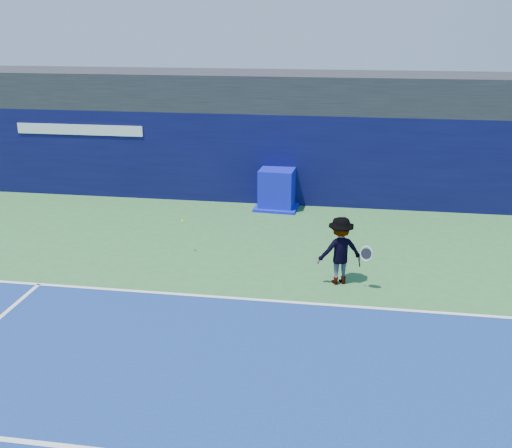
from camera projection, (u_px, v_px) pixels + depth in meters
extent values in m
plane|color=#316D34|center=(220.00, 378.00, 9.90)|extent=(80.00, 80.00, 0.00)
cube|color=white|center=(248.00, 299.00, 12.69)|extent=(24.00, 0.10, 0.01)
cube|color=black|center=(289.00, 91.00, 19.39)|extent=(36.00, 3.00, 1.20)
cube|color=#0A0B38|center=(285.00, 158.00, 19.17)|extent=(36.00, 1.00, 3.00)
cube|color=white|center=(79.00, 130.00, 19.41)|extent=(4.50, 0.04, 0.35)
cube|color=#0D10BB|center=(277.00, 188.00, 18.72)|extent=(1.17, 1.17, 1.32)
cube|color=#0D16C0|center=(277.00, 206.00, 18.93)|extent=(1.47, 1.47, 0.09)
imported|color=white|center=(340.00, 251.00, 13.25)|extent=(1.20, 0.93, 1.63)
cylinder|color=black|center=(359.00, 263.00, 13.00)|extent=(0.08, 0.14, 0.26)
torus|color=white|center=(366.00, 254.00, 12.85)|extent=(0.30, 0.17, 0.29)
cylinder|color=black|center=(366.00, 254.00, 12.85)|extent=(0.25, 0.13, 0.25)
sphere|color=#C9E219|center=(183.00, 221.00, 14.94)|extent=(0.07, 0.07, 0.07)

